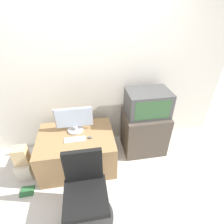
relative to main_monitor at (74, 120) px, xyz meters
The scene contains 12 objects.
ground_plane 1.21m from the main_monitor, 72.84° to the right, with size 12.00×12.00×0.00m, color beige.
wall_back 0.75m from the main_monitor, 55.91° to the left, with size 4.40×0.05×2.60m.
desk 0.49m from the main_monitor, 91.31° to the right, with size 1.08×0.78×0.56m.
side_stand 1.16m from the main_monitor, ahead, with size 0.68×0.53×0.70m.
main_monitor is the anchor object (origin of this frame).
keyboard 0.28m from the main_monitor, 92.39° to the right, with size 0.29×0.10×0.01m.
mouse 0.34m from the main_monitor, 47.25° to the right, with size 0.07×0.04×0.03m.
crt_tv 1.11m from the main_monitor, ahead, with size 0.63×0.45×0.38m.
office_chair 1.02m from the main_monitor, 84.08° to the right, with size 0.59×0.59×0.90m.
cardboard_box_lower 1.01m from the main_monitor, 164.18° to the right, with size 0.20×0.26×0.26m.
cardboard_box_upper 0.87m from the main_monitor, 164.18° to the right, with size 0.18×0.15×0.27m.
book 1.14m from the main_monitor, 143.55° to the right, with size 0.18×0.15×0.02m.
Camera 1 is at (-0.08, -1.18, 2.19)m, focal length 28.00 mm.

